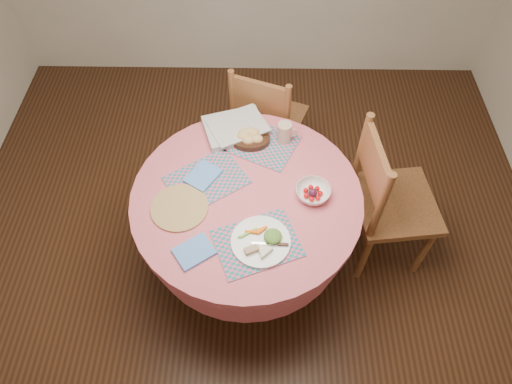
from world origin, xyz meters
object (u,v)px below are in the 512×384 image
(chair_right, at_px, (387,200))
(wicker_trivet, at_px, (179,208))
(latte_mug, at_px, (285,132))
(bread_bowl, at_px, (250,137))
(fruit_bowl, at_px, (313,193))
(chair_back, at_px, (266,120))
(dinner_plate, at_px, (262,241))
(dining_table, at_px, (247,215))

(chair_right, bearing_deg, wicker_trivet, 93.66)
(wicker_trivet, height_order, latte_mug, latte_mug)
(chair_right, relative_size, bread_bowl, 4.56)
(fruit_bowl, bearing_deg, chair_right, 15.34)
(chair_back, height_order, bread_bowl, chair_back)
(chair_right, distance_m, latte_mug, 0.71)
(chair_right, distance_m, wicker_trivet, 1.20)
(wicker_trivet, distance_m, latte_mug, 0.74)
(chair_back, relative_size, wicker_trivet, 3.21)
(dinner_plate, xyz_separation_m, fruit_bowl, (0.27, 0.30, 0.01))
(dinner_plate, height_order, fruit_bowl, same)
(latte_mug, height_order, fruit_bowl, latte_mug)
(dining_table, bearing_deg, bread_bowl, 88.73)
(chair_back, height_order, wicker_trivet, chair_back)
(wicker_trivet, height_order, bread_bowl, bread_bowl)
(bread_bowl, height_order, fruit_bowl, bread_bowl)
(wicker_trivet, xyz_separation_m, bread_bowl, (0.35, 0.48, 0.03))
(chair_right, height_order, wicker_trivet, chair_right)
(dinner_plate, relative_size, fruit_bowl, 1.60)
(fruit_bowl, bearing_deg, bread_bowl, 131.60)
(dining_table, xyz_separation_m, chair_back, (0.11, 0.82, -0.05))
(wicker_trivet, relative_size, dinner_plate, 1.02)
(dinner_plate, xyz_separation_m, latte_mug, (0.12, 0.69, 0.05))
(latte_mug, bearing_deg, bread_bowl, -176.79)
(chair_back, relative_size, bread_bowl, 4.18)
(chair_back, distance_m, fruit_bowl, 0.90)
(fruit_bowl, bearing_deg, latte_mug, 109.67)
(dinner_plate, bearing_deg, chair_right, 30.14)
(wicker_trivet, height_order, dinner_plate, dinner_plate)
(bread_bowl, bearing_deg, wicker_trivet, -126.72)
(chair_back, bearing_deg, fruit_bowl, 127.34)
(wicker_trivet, relative_size, fruit_bowl, 1.62)
(chair_back, distance_m, latte_mug, 0.54)
(dining_table, xyz_separation_m, wicker_trivet, (-0.35, -0.09, 0.20))
(chair_right, bearing_deg, dining_table, 92.01)
(chair_right, height_order, fruit_bowl, chair_right)
(fruit_bowl, bearing_deg, chair_back, 106.49)
(dinner_plate, bearing_deg, latte_mug, 79.82)
(chair_back, relative_size, fruit_bowl, 5.20)
(wicker_trivet, bearing_deg, chair_right, 10.68)
(dining_table, xyz_separation_m, latte_mug, (0.21, 0.40, 0.26))
(wicker_trivet, distance_m, bread_bowl, 0.59)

